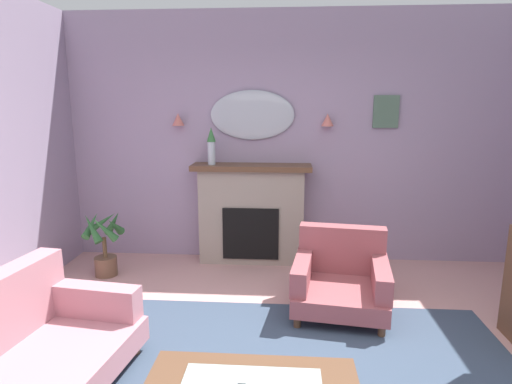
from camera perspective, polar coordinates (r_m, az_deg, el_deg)
wall_back at (r=5.01m, az=5.15°, el=7.10°), size 6.27×0.10×2.87m
fireplace at (r=4.95m, az=-0.60°, el=-3.07°), size 1.36×0.36×1.16m
mantel_vase_left at (r=4.84m, az=-6.01°, el=6.32°), size 0.10×0.10×0.42m
wall_mirror at (r=4.93m, az=-0.50°, el=10.27°), size 0.96×0.06×0.56m
wall_sconce_left at (r=5.02m, az=-10.40°, el=9.54°), size 0.14×0.14×0.14m
wall_sconce_right at (r=4.89m, az=9.58°, el=9.52°), size 0.14×0.14×0.14m
framed_picture at (r=5.05m, az=17.03°, el=10.26°), size 0.28×0.03×0.36m
armchair_in_corner at (r=3.99m, az=11.29°, el=-11.06°), size 0.91×0.92×0.71m
potted_plant_small_fern at (r=4.89m, az=-19.67°, el=-6.45°), size 0.44×0.46×0.72m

